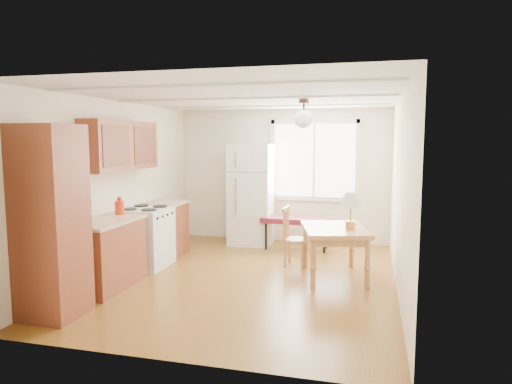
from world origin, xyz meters
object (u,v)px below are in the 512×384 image
(bench, at_px, (296,221))
(chair, at_px, (291,233))
(dining_table, at_px, (334,235))
(refrigerator, at_px, (252,194))

(bench, relative_size, chair, 1.39)
(bench, xyz_separation_m, chair, (0.09, -1.08, 0.01))
(bench, height_order, dining_table, dining_table)
(bench, distance_m, dining_table, 1.68)
(chair, bearing_deg, dining_table, -26.00)
(dining_table, xyz_separation_m, chair, (-0.69, 0.41, -0.10))
(refrigerator, relative_size, bench, 1.50)
(bench, distance_m, chair, 1.08)
(refrigerator, relative_size, dining_table, 1.42)
(bench, xyz_separation_m, dining_table, (0.78, -1.49, 0.10))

